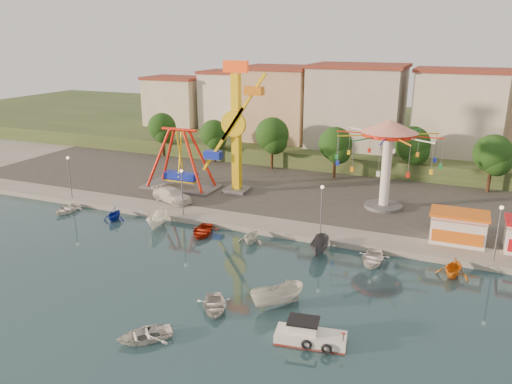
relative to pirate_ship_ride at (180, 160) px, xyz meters
The scene contains 36 objects.
ground 26.24m from the pirate_ship_ride, 58.30° to the right, with size 200.00×200.00×0.00m, color #152D3A.
quay_deck 42.44m from the pirate_ship_ride, 71.23° to the left, with size 200.00×100.00×0.60m, color #9E998E.
asphalt_pad 16.22m from the pirate_ship_ride, 30.46° to the left, with size 90.00×28.00×0.01m, color #4C4944.
hill_terrace 47.09m from the pirate_ship_ride, 73.19° to the left, with size 200.00×60.00×3.00m, color #384C26.
pirate_ship_ride is the anchor object (origin of this frame).
kamikaze_tower 8.98m from the pirate_ship_ride, ahead, with size 5.98×3.10×16.50m.
wave_swinger 26.46m from the pirate_ship_ride, ahead, with size 11.60×11.60×10.40m.
booth_left 34.90m from the pirate_ship_ride, ahead, with size 5.40×3.78×3.08m.
lamp_post_0 13.83m from the pirate_ship_ride, 139.13° to the right, with size 0.14×0.14×5.00m, color #59595E.
lamp_post_1 10.68m from the pirate_ship_ride, 58.17° to the right, with size 0.14×0.14×5.00m, color #59595E.
lamp_post_2 23.43m from the pirate_ship_ride, 22.64° to the right, with size 0.14×0.14×5.00m, color #59595E.
lamp_post_3 38.68m from the pirate_ship_ride, 13.47° to the right, with size 0.14×0.14×5.00m, color #59595E.
tree_0 19.47m from the pirate_ship_ride, 129.66° to the left, with size 4.60×4.60×7.19m.
tree_1 14.46m from the pirate_ship_ride, 99.60° to the left, with size 4.35×4.35×6.80m.
tree_2 15.83m from the pirate_ship_ride, 61.19° to the left, with size 5.02×5.02×7.85m.
tree_3 21.53m from the pirate_ship_ride, 35.09° to the left, with size 4.68×4.68×7.32m.
tree_4 31.60m from the pirate_ship_ride, 29.08° to the left, with size 4.86×4.86×7.60m.
tree_5 39.97m from the pirate_ship_ride, 19.79° to the left, with size 4.83×4.83×7.54m.
building_0 31.47m from the pirate_ship_ride, 129.42° to the left, with size 9.26×9.53×11.87m, color beige.
building_1 30.52m from the pirate_ship_ride, 104.75° to the left, with size 12.33×9.01×8.63m, color silver.
building_2 30.73m from the pirate_ship_ride, 79.77° to the left, with size 11.95×9.28×11.23m, color tan.
building_3 33.12m from the pirate_ship_ride, 54.38° to the left, with size 12.59×10.50×9.20m, color beige.
building_4 44.60m from the pirate_ship_ride, 42.75° to the left, with size 10.75×9.23×9.24m, color beige.
cabin_motorboat 37.01m from the pirate_ship_ride, 45.80° to the right, with size 5.01×2.53×1.69m.
rowboat_a 31.07m from the pirate_ship_ride, 54.67° to the right, with size 2.64×3.69×0.77m, color silver.
rowboat_b 34.26m from the pirate_ship_ride, 63.48° to the right, with size 2.72×3.80×0.79m, color silver.
skiff 31.95m from the pirate_ship_ride, 46.04° to the right, with size 1.73×4.59×1.77m, color silver.
van 6.55m from the pirate_ship_ride, 70.20° to the right, with size 2.28×5.61×1.63m, color silver.
moored_boat_0 15.38m from the pirate_ship_ride, 124.67° to the right, with size 2.58×3.61×0.75m, color white.
moored_boat_1 12.83m from the pirate_ship_ride, 96.97° to the right, with size 2.45×2.83×1.49m, color #1227A1.
moored_boat_2 13.42m from the pirate_ship_ride, 70.75° to the right, with size 1.56×4.14×1.60m, color white.
moored_boat_3 16.12m from the pirate_ship_ride, 51.38° to the right, with size 2.87×4.02×0.83m, color red.
moored_boat_4 19.92m from the pirate_ship_ride, 38.54° to the right, with size 2.56×2.96×1.56m, color silver.
moored_boat_5 25.77m from the pirate_ship_ride, 28.57° to the right, with size 1.55×4.12×1.59m, color #525257.
moored_boat_6 30.27m from the pirate_ship_ride, 24.00° to the right, with size 2.91×4.07×0.84m, color white.
moored_boat_7 36.62m from the pirate_ship_ride, 19.57° to the right, with size 2.77×3.21×1.69m, color orange.
Camera 1 is at (20.04, -32.82, 19.91)m, focal length 35.00 mm.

